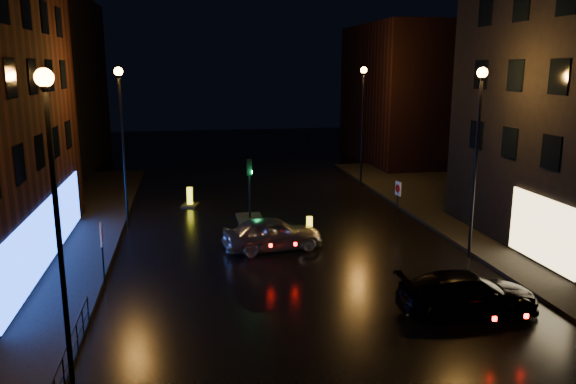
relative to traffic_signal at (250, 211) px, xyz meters
name	(u,v)px	position (x,y,z in m)	size (l,w,h in m)	color
ground	(337,331)	(1.20, -14.00, -0.50)	(120.00, 120.00, 0.00)	black
pavement_right	(563,235)	(15.20, -6.00, -0.43)	(12.00, 44.00, 0.15)	black
building_far_left	(46,83)	(-14.80, 21.00, 6.50)	(8.00, 16.00, 14.00)	black
building_far_right	(405,94)	(16.20, 18.00, 5.50)	(8.00, 14.00, 12.00)	black
street_lamp_lnear	(54,186)	(-6.60, -16.00, 5.06)	(0.44, 0.44, 8.37)	black
street_lamp_lfar	(122,122)	(-6.60, 0.00, 5.06)	(0.44, 0.44, 8.37)	black
street_lamp_rnear	(478,134)	(9.00, -8.00, 5.06)	(0.44, 0.44, 8.37)	black
street_lamp_rfar	(363,108)	(9.00, 8.00, 5.06)	(0.44, 0.44, 8.37)	black
traffic_signal	(250,211)	(0.00, 0.00, 0.00)	(1.40, 2.40, 3.45)	black
guard_railing	(70,347)	(-6.80, -15.00, 0.24)	(0.05, 6.04, 1.00)	black
silver_hatchback	(273,233)	(0.45, -5.39, 0.29)	(1.86, 4.63, 1.58)	#B2B3BA
dark_sedan	(468,293)	(6.04, -13.40, 0.21)	(2.00, 4.91, 1.42)	black
bollard_near	(309,233)	(2.53, -3.92, -0.26)	(1.07, 1.40, 1.10)	black
bollard_far	(190,202)	(-3.25, 3.85, -0.25)	(1.19, 1.51, 1.17)	black
road_sign_left	(102,240)	(-6.70, -8.77, 1.44)	(0.13, 0.63, 2.59)	black
road_sign_right	(398,192)	(7.83, -2.15, 1.25)	(0.14, 0.57, 2.33)	black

